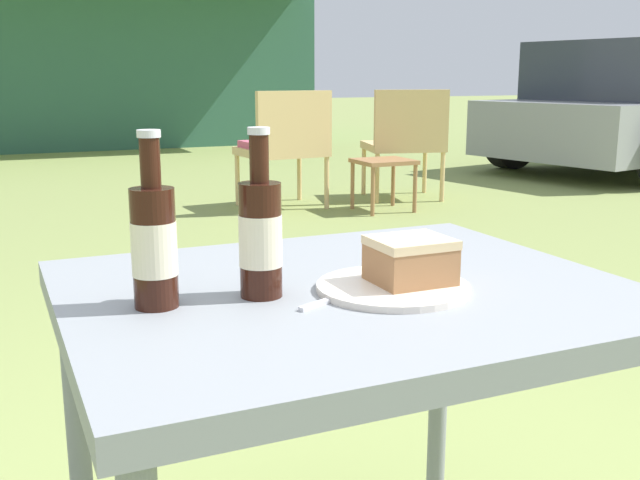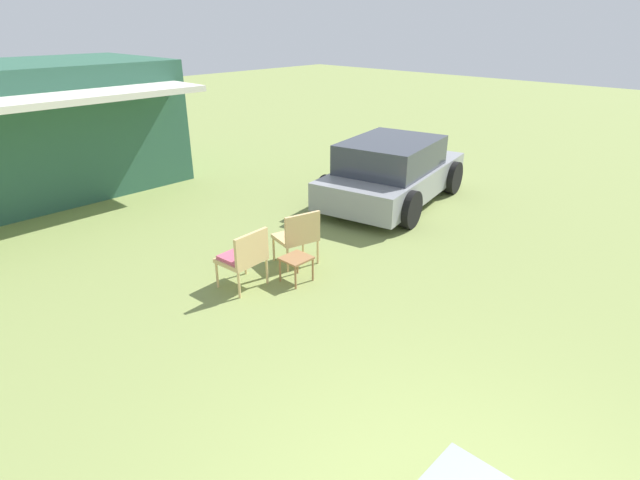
# 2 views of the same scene
# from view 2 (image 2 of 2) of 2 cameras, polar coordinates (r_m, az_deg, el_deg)

# --- Properties ---
(parked_car) EXTENTS (4.08, 2.55, 1.33)m
(parked_car) POSITION_cam_2_polar(r_m,az_deg,el_deg) (10.53, 8.29, 7.72)
(parked_car) COLOR gray
(parked_car) RESTS_ON ground_plane
(wicker_chair_cushioned) EXTENTS (0.63, 0.56, 0.89)m
(wicker_chair_cushioned) POSITION_cam_2_polar(r_m,az_deg,el_deg) (7.11, -8.68, -1.77)
(wicker_chair_cushioned) COLOR tan
(wicker_chair_cushioned) RESTS_ON ground_plane
(wicker_chair_plain) EXTENTS (0.71, 0.65, 0.89)m
(wicker_chair_plain) POSITION_cam_2_polar(r_m,az_deg,el_deg) (7.70, -2.52, 0.65)
(wicker_chair_plain) COLOR tan
(wicker_chair_plain) RESTS_ON ground_plane
(garden_side_table) EXTENTS (0.40, 0.38, 0.39)m
(garden_side_table) POSITION_cam_2_polar(r_m,az_deg,el_deg) (7.27, -2.73, -2.39)
(garden_side_table) COLOR #996B42
(garden_side_table) RESTS_ON ground_plane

